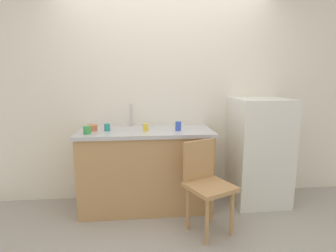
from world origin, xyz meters
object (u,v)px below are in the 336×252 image
refrigerator (259,151)px  cup_yellow (146,127)px  terracotta_bowl (92,128)px  cup_green (87,130)px  cup_blue (178,126)px  chair (206,182)px  cup_teal (107,127)px

refrigerator → cup_yellow: bearing=-177.5°
refrigerator → terracotta_bowl: bearing=179.5°
refrigerator → cup_green: refrigerator is taller
terracotta_bowl → cup_blue: size_ratio=1.25×
refrigerator → cup_blue: bearing=-175.9°
chair → cup_yellow: size_ratio=10.87×
chair → cup_blue: size_ratio=8.85×
chair → refrigerator: bearing=10.7°
chair → cup_green: cup_green is taller
cup_blue → cup_teal: (-0.79, 0.06, -0.01)m
terracotta_bowl → cup_green: bearing=-94.8°
chair → cup_blue: 0.71m
cup_blue → cup_yellow: 0.36m
refrigerator → terracotta_bowl: size_ratio=10.06×
chair → cup_blue: bearing=88.3°
refrigerator → chair: refrigerator is taller
cup_green → cup_teal: 0.24m
cup_blue → cup_teal: 0.79m
cup_teal → chair: bearing=-28.7°
terracotta_bowl → refrigerator: bearing=-0.5°
cup_blue → cup_teal: bearing=175.9°
cup_green → cup_blue: bearing=5.2°
cup_yellow → cup_teal: bearing=173.9°
cup_blue → terracotta_bowl: bearing=174.7°
cup_blue → cup_teal: size_ratio=1.25×
refrigerator → cup_green: bearing=-175.4°
chair → terracotta_bowl: bearing=128.9°
terracotta_bowl → cup_yellow: bearing=-7.4°
cup_blue → cup_green: 0.98m
chair → cup_blue: cup_blue is taller
cup_green → refrigerator: bearing=4.6°
refrigerator → cup_yellow: size_ratio=15.41×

